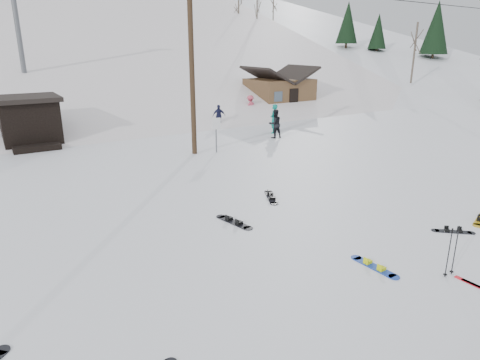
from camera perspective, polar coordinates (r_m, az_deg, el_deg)
ground at (r=11.10m, az=17.59°, el=-13.13°), size 200.00×200.00×0.00m
ski_slope at (r=63.89m, az=-23.72°, el=0.22°), size 60.00×85.24×65.97m
ridge_right at (r=74.03m, az=7.19°, el=4.64°), size 45.66×93.98×54.59m
treeline_right at (r=65.03m, az=10.67°, el=12.50°), size 20.00×60.00×10.00m
treeline_crest at (r=92.45m, az=-27.72°, el=12.29°), size 50.00×6.00×10.00m
utility_pole at (r=22.15m, az=-6.47°, el=15.37°), size 2.00×0.26×9.00m
trail_sign at (r=22.67m, az=-3.18°, el=6.82°), size 0.50×0.09×1.85m
lift_hut at (r=27.36m, az=-26.26°, el=7.11°), size 3.40×4.10×2.75m
lift_tower_near at (r=36.22m, az=-27.81°, el=19.46°), size 2.20×0.36×8.00m
cabin at (r=37.72m, az=5.25°, el=11.44°), size 5.39×4.40×3.77m
hero_snowboard at (r=11.84m, az=17.48°, el=-10.93°), size 0.33×1.49×0.10m
ski_poles at (r=11.87m, az=26.42°, el=-8.49°), size 0.36×0.10×1.31m
board_scatter_b at (r=13.93m, az=-0.81°, el=-5.59°), size 0.56×1.59×0.11m
board_scatter_d at (r=14.81m, az=26.54°, el=-6.13°), size 1.02×0.94×0.09m
board_scatter_f at (r=16.18m, az=4.18°, el=-2.26°), size 0.89×1.51×0.12m
skier_teal at (r=27.92m, az=4.54°, el=8.14°), size 0.81×0.75×1.86m
skier_dark at (r=26.44m, az=4.68°, el=7.47°), size 0.92×0.76×1.74m
skier_pink at (r=34.04m, az=1.38°, el=9.79°), size 1.23×0.89×1.72m
skier_navy at (r=30.14m, az=-2.82°, el=8.55°), size 0.97×0.66×1.52m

